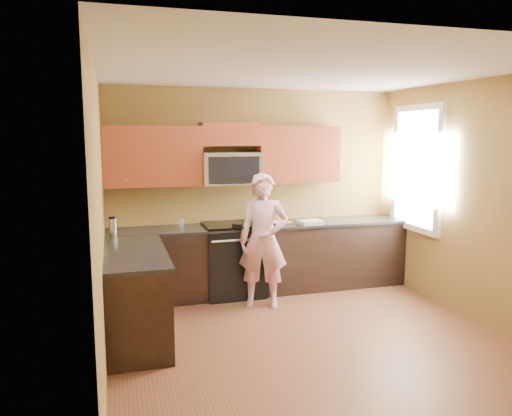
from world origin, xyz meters
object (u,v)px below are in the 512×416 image
object	(u,v)px
microwave	(231,184)
woman	(263,240)
butter_tub	(258,227)
travel_mug	(113,233)
stove	(233,259)
frying_pan	(241,227)

from	to	relation	value
microwave	woman	world-z (taller)	microwave
butter_tub	travel_mug	size ratio (longest dim) A/B	0.71
microwave	travel_mug	bearing A→B (deg)	-173.73
stove	travel_mug	world-z (taller)	travel_mug
butter_tub	travel_mug	bearing A→B (deg)	175.82
microwave	woman	size ratio (longest dim) A/B	0.46
stove	microwave	size ratio (longest dim) A/B	1.25
woman	frying_pan	xyz separation A→B (m)	(-0.21, 0.27, 0.13)
microwave	frying_pan	size ratio (longest dim) A/B	1.85
butter_tub	travel_mug	world-z (taller)	travel_mug
woman	frying_pan	world-z (taller)	woman
stove	woman	world-z (taller)	woman
microwave	frying_pan	xyz separation A→B (m)	(0.04, -0.38, -0.50)
microwave	frying_pan	world-z (taller)	microwave
stove	microwave	bearing A→B (deg)	90.00
stove	frying_pan	bearing A→B (deg)	-80.81
stove	frying_pan	world-z (taller)	frying_pan
frying_pan	travel_mug	size ratio (longest dim) A/B	2.11
stove	butter_tub	size ratio (longest dim) A/B	6.85
stove	microwave	distance (m)	0.98
stove	microwave	world-z (taller)	microwave
stove	butter_tub	distance (m)	0.55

